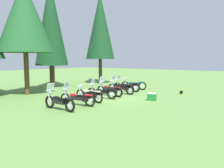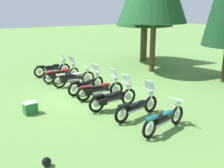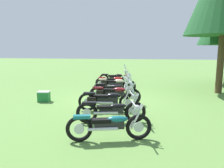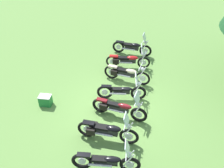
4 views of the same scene
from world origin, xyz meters
The scene contains 9 objects.
ground_plane centered at (0.00, 0.00, 0.00)m, with size 80.00×80.00×0.00m, color #608C42.
motorcycle_0 centered at (-4.54, -0.50, 0.46)m, with size 0.67×2.24×1.35m.
motorcycle_1 centered at (-3.14, -0.43, 0.45)m, with size 0.84×2.25×1.34m.
motorcycle_2 centered at (-1.93, -0.20, 0.46)m, with size 0.74×2.29×1.01m.
motorcycle_3 centered at (-0.59, -0.01, 0.44)m, with size 0.84×2.12×1.36m.
motorcycle_4 centered at (0.53, 0.13, 0.45)m, with size 0.63×2.33×1.36m.
motorcycle_5 centered at (1.85, 0.07, 0.48)m, with size 0.70×2.29×1.37m.
motorcycle_6 centered at (3.09, 0.46, 0.44)m, with size 0.78×2.24×1.36m.
picnic_cooler centered at (0.75, -3.05, 0.24)m, with size 0.44×0.56×0.48m.
Camera 4 is at (8.00, 2.14, 7.40)m, focal length 41.56 mm.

